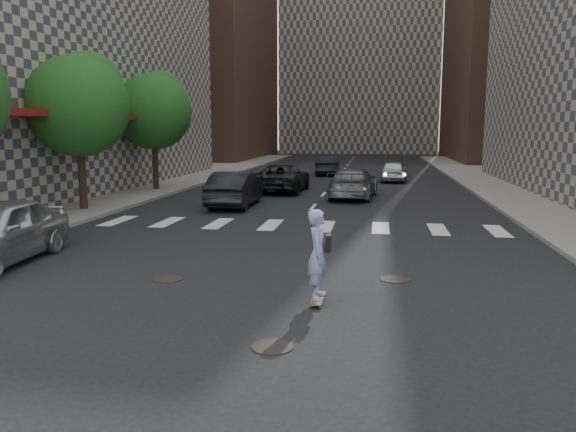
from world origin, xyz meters
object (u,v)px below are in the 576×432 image
object	(u,v)px
traffic_car_b	(353,183)
traffic_car_d	(394,171)
skateboarder	(319,254)
traffic_car_c	(282,178)
traffic_car_e	(328,165)
traffic_car_a	(235,189)
tree_b	(81,101)
tree_c	(155,108)

from	to	relation	value
traffic_car_b	traffic_car_d	world-z (taller)	traffic_car_b
skateboarder	traffic_car_c	bearing A→B (deg)	102.13
skateboarder	traffic_car_e	bearing A→B (deg)	95.08
skateboarder	traffic_car_b	world-z (taller)	skateboarder
traffic_car_a	traffic_car_d	distance (m)	15.43
tree_b	tree_c	size ratio (longest dim) A/B	1.00
traffic_car_a	traffic_car_b	bearing A→B (deg)	-143.05
tree_c	traffic_car_e	bearing A→B (deg)	56.33
tree_c	tree_b	bearing A→B (deg)	-90.00
tree_c	traffic_car_d	size ratio (longest dim) A/B	1.58
skateboarder	traffic_car_d	distance (m)	27.28
skateboarder	traffic_car_e	xyz separation A→B (m)	(-2.58, 32.02, -0.23)
traffic_car_c	traffic_car_e	size ratio (longest dim) A/B	1.16
tree_b	traffic_car_e	bearing A→B (deg)	67.67
tree_c	skateboarder	distance (m)	22.46
tree_c	skateboarder	size ratio (longest dim) A/B	3.43
skateboarder	traffic_car_a	size ratio (longest dim) A/B	0.40
traffic_car_a	traffic_car_e	size ratio (longest dim) A/B	1.02
tree_b	traffic_car_c	distance (m)	11.96
skateboarder	tree_b	bearing A→B (deg)	135.45
tree_c	traffic_car_c	bearing A→B (deg)	7.17
traffic_car_c	traffic_car_d	distance (m)	9.59
traffic_car_a	traffic_car_c	bearing A→B (deg)	-100.40
tree_b	traffic_car_c	size ratio (longest dim) A/B	1.19
traffic_car_b	traffic_car_e	world-z (taller)	traffic_car_e
traffic_car_c	traffic_car_e	distance (m)	12.08
tree_b	traffic_car_e	size ratio (longest dim) A/B	1.39
tree_b	traffic_car_c	xyz separation A→B (m)	(7.01, 8.88, -3.88)
tree_c	traffic_car_b	size ratio (longest dim) A/B	1.26
tree_b	traffic_car_d	size ratio (longest dim) A/B	1.58
tree_b	tree_c	bearing A→B (deg)	90.00
traffic_car_a	traffic_car_c	xyz separation A→B (m)	(1.08, 6.36, -0.03)
traffic_car_b	traffic_car_d	size ratio (longest dim) A/B	1.25
tree_c	skateboarder	bearing A→B (deg)	-59.81
tree_b	traffic_car_d	bearing A→B (deg)	50.10
tree_b	traffic_car_b	size ratio (longest dim) A/B	1.26
traffic_car_c	traffic_car_e	world-z (taller)	traffic_car_e
tree_c	traffic_car_e	xyz separation A→B (m)	(8.57, 12.86, -3.86)
skateboarder	traffic_car_a	bearing A→B (deg)	111.33
tree_c	traffic_car_e	distance (m)	15.93
traffic_car_b	traffic_car_c	bearing A→B (deg)	-24.85
skateboarder	traffic_car_a	world-z (taller)	skateboarder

